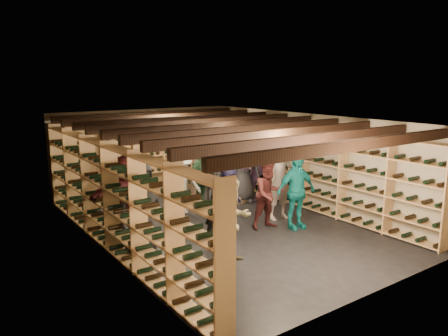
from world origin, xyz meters
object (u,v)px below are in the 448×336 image
crate_stack_right (187,188)px  person_9 (182,184)px  crate_loose (241,198)px  crate_stack_left (184,188)px  person_2 (233,220)px  person_1 (216,208)px  person_6 (226,193)px  person_12 (243,167)px  person_10 (201,179)px  person_4 (296,191)px  person_7 (280,181)px  person_0 (141,209)px  person_8 (269,194)px  person_11 (258,166)px  person_5 (128,195)px

crate_stack_right → person_9: bearing=-126.9°
crate_stack_right → crate_loose: size_ratio=1.36×
crate_stack_left → person_2: (-1.34, -4.08, 0.45)m
person_1 → person_9: (0.49, 2.23, -0.03)m
person_6 → person_12: 2.21m
person_10 → person_12: 1.34m
person_4 → person_7: person_7 is taller
person_7 → person_10: 2.04m
person_7 → person_9: (-1.68, 1.70, -0.19)m
person_1 → crate_stack_right: bearing=63.7°
crate_stack_left → person_10: 1.09m
crate_stack_right → person_2: person_2 is taller
crate_stack_left → person_9: person_9 is taller
person_0 → person_10: size_ratio=1.12×
crate_stack_left → person_2: bearing=-108.2°
person_0 → person_8: person_0 is taller
crate_stack_left → person_8: person_8 is taller
person_2 → person_6: person_6 is taller
person_0 → person_11: size_ratio=0.98×
person_4 → person_11: size_ratio=0.92×
person_6 → person_11: 2.64m
person_6 → crate_loose: bearing=26.9°
person_2 → person_9: bearing=75.7°
person_0 → person_6: person_0 is taller
crate_stack_left → person_12: size_ratio=0.36×
crate_loose → person_8: bearing=-111.5°
person_5 → person_7: bearing=-6.4°
person_10 → person_5: bearing=176.4°
person_2 → person_9: 3.17m
crate_stack_right → person_8: person_8 is taller
person_1 → person_12: size_ratio=0.81×
person_0 → person_1: (1.39, -0.44, -0.12)m
person_7 → person_8: bearing=-147.8°
crate_loose → person_9: (-1.84, 0.00, 0.65)m
crate_loose → person_7: 1.90m
person_2 → person_0: bearing=130.6°
person_11 → person_7: bearing=-124.0°
crate_loose → person_1: person_1 is taller
crate_stack_left → person_4: bearing=-75.4°
person_10 → person_7: bearing=-77.0°
crate_stack_right → person_5: (-2.36, -1.59, 0.53)m
person_4 → person_11: person_11 is taller
person_4 → person_9: (-1.51, 2.41, -0.10)m
person_7 → person_0: bearing=-175.4°
person_1 → person_10: (1.04, 2.23, 0.02)m
person_2 → person_7: size_ratio=0.86×
person_7 → person_11: size_ratio=1.02×
crate_stack_right → crate_loose: crate_stack_right is taller
crate_stack_left → person_0: size_ratio=0.38×
person_8 → person_9: bearing=124.6°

